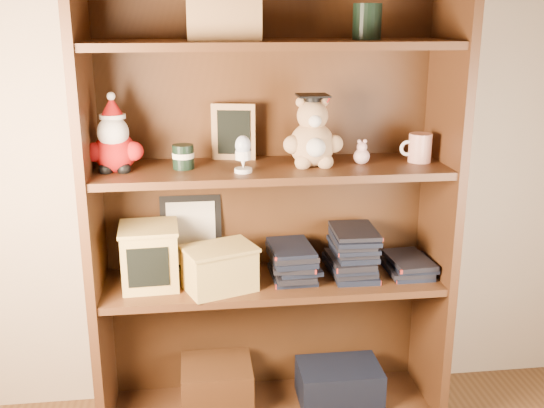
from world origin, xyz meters
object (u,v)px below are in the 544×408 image
at_px(treats_box, 150,256).
at_px(grad_teddy_bear, 312,138).
at_px(teacher_mug, 419,148).
at_px(bookcase, 269,211).

bearing_deg(treats_box, grad_teddy_bear, -0.67).
height_order(teacher_mug, treats_box, teacher_mug).
bearing_deg(bookcase, grad_teddy_bear, -23.26).
bearing_deg(treats_box, bookcase, 7.19).
xyz_separation_m(bookcase, grad_teddy_bear, (0.13, -0.06, 0.26)).
bearing_deg(grad_teddy_bear, treats_box, 179.33).
xyz_separation_m(teacher_mug, treats_box, (-0.91, -0.00, -0.34)).
bearing_deg(teacher_mug, grad_teddy_bear, -178.87).
relative_size(bookcase, treats_box, 7.66).
distance_m(bookcase, grad_teddy_bear, 0.30).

